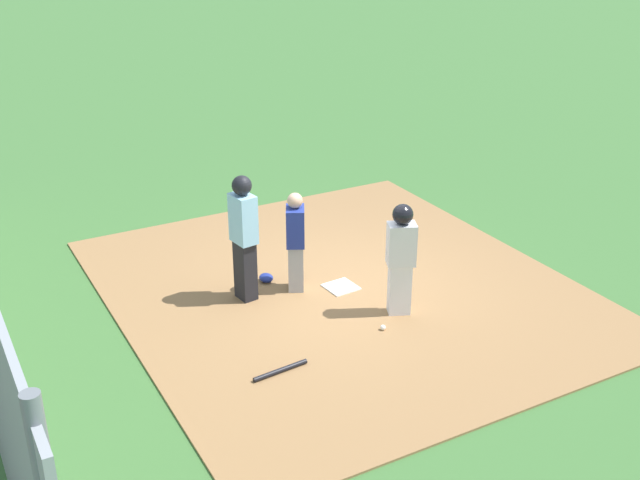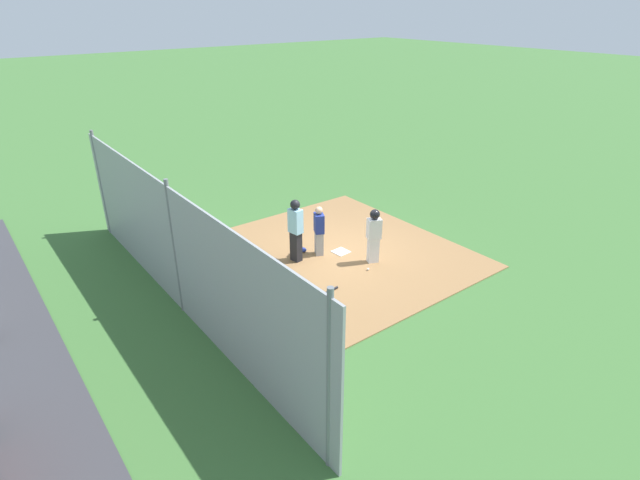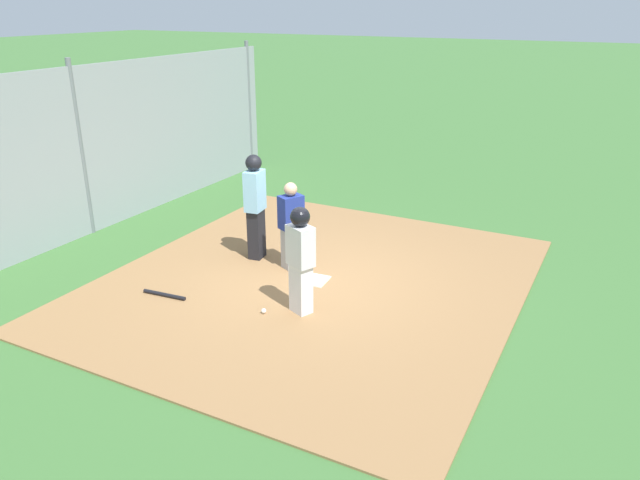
{
  "view_description": "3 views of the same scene",
  "coord_description": "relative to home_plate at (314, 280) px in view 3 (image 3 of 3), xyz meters",
  "views": [
    {
      "loc": [
        8.95,
        -5.28,
        5.45
      ],
      "look_at": [
        -0.21,
        -0.24,
        0.77
      ],
      "focal_mm": 44.24,
      "sensor_mm": 36.0,
      "label": 1
    },
    {
      "loc": [
        10.19,
        -8.64,
        6.82
      ],
      "look_at": [
        -0.01,
        -0.78,
        0.65
      ],
      "focal_mm": 28.08,
      "sensor_mm": 36.0,
      "label": 2
    },
    {
      "loc": [
        7.94,
        4.26,
        4.29
      ],
      "look_at": [
        -0.31,
        -0.05,
        0.63
      ],
      "focal_mm": 34.11,
      "sensor_mm": 36.0,
      "label": 3
    }
  ],
  "objects": [
    {
      "name": "home_plate",
      "position": [
        0.0,
        0.0,
        0.0
      ],
      "size": [
        0.47,
        0.47,
        0.02
      ],
      "primitive_type": "cube",
      "rotation": [
        0.0,
        0.0,
        0.08
      ],
      "color": "white",
      "rests_on": "dirt_infield"
    },
    {
      "name": "umpire",
      "position": [
        -0.39,
        -1.36,
        0.99
      ],
      "size": [
        0.41,
        0.31,
        1.86
      ],
      "rotation": [
        0.0,
        0.0,
        1.71
      ],
      "color": "black",
      "rests_on": "dirt_infield"
    },
    {
      "name": "baseball",
      "position": [
        1.33,
        -0.12,
        0.03
      ],
      "size": [
        0.07,
        0.07,
        0.07
      ],
      "primitive_type": "sphere",
      "color": "white",
      "rests_on": "dirt_infield"
    },
    {
      "name": "dirt_infield",
      "position": [
        0.0,
        0.0,
        -0.03
      ],
      "size": [
        7.2,
        6.4,
        0.03
      ],
      "primitive_type": "cube",
      "color": "olive",
      "rests_on": "ground_plane"
    },
    {
      "name": "parked_car_silver",
      "position": [
        -2.73,
        -10.02,
        0.57
      ],
      "size": [
        4.29,
        2.07,
        1.28
      ],
      "rotation": [
        0.0,
        0.0,
        0.06
      ],
      "color": "#B2B2B7",
      "rests_on": "parking_lot"
    },
    {
      "name": "ground_plane",
      "position": [
        0.0,
        0.0,
        -0.04
      ],
      "size": [
        140.0,
        140.0,
        0.0
      ],
      "primitive_type": "plane",
      "color": "#3D6B33"
    },
    {
      "name": "catcher",
      "position": [
        -0.3,
        -0.59,
        0.76
      ],
      "size": [
        0.46,
        0.41,
        1.5
      ],
      "rotation": [
        0.0,
        0.0,
        1.1
      ],
      "color": "#9E9EA3",
      "rests_on": "dirt_infield"
    },
    {
      "name": "baseball_bat",
      "position": [
        1.58,
        -1.78,
        0.02
      ],
      "size": [
        0.13,
        0.75,
        0.06
      ],
      "primitive_type": "cylinder",
      "rotation": [
        0.0,
        1.57,
        4.81
      ],
      "color": "black",
      "rests_on": "dirt_infield"
    },
    {
      "name": "backstop_fence",
      "position": [
        0.0,
        -5.0,
        1.56
      ],
      "size": [
        12.0,
        0.1,
        3.35
      ],
      "color": "#93999E",
      "rests_on": "ground_plane"
    },
    {
      "name": "runner",
      "position": [
        1.02,
        0.33,
        0.91
      ],
      "size": [
        0.39,
        0.45,
        1.62
      ],
      "rotation": [
        0.0,
        0.0,
        2.73
      ],
      "color": "silver",
      "rests_on": "dirt_infield"
    },
    {
      "name": "catcher_mask",
      "position": [
        -0.72,
        -0.89,
        0.05
      ],
      "size": [
        0.24,
        0.2,
        0.12
      ],
      "primitive_type": "ellipsoid",
      "color": "navy",
      "rests_on": "dirt_infield"
    }
  ]
}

